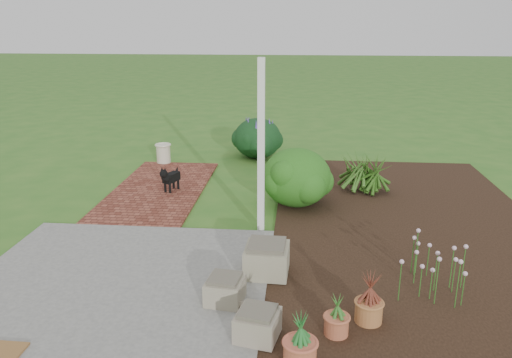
# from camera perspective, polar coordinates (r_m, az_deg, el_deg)

# --- Properties ---
(ground) EXTENTS (80.00, 80.00, 0.00)m
(ground) POSITION_cam_1_polar(r_m,az_deg,el_deg) (7.36, -1.84, -6.10)
(ground) COLOR #2F6720
(ground) RESTS_ON ground
(concrete_patio) EXTENTS (3.50, 3.50, 0.04)m
(concrete_patio) POSITION_cam_1_polar(r_m,az_deg,el_deg) (6.11, -15.87, -11.87)
(concrete_patio) COLOR slate
(concrete_patio) RESTS_ON ground
(brick_path) EXTENTS (1.60, 3.50, 0.04)m
(brick_path) POSITION_cam_1_polar(r_m,az_deg,el_deg) (9.29, -11.00, -1.17)
(brick_path) COLOR #5E291D
(brick_path) RESTS_ON ground
(garden_bed) EXTENTS (4.00, 7.00, 0.03)m
(garden_bed) POSITION_cam_1_polar(r_m,az_deg,el_deg) (7.94, 16.89, -4.94)
(garden_bed) COLOR black
(garden_bed) RESTS_ON ground
(veranda_post) EXTENTS (0.10, 0.10, 2.50)m
(veranda_post) POSITION_cam_1_polar(r_m,az_deg,el_deg) (7.02, 0.60, 3.52)
(veranda_post) COLOR white
(veranda_post) RESTS_ON ground
(stone_trough_near) EXTENTS (0.46, 0.46, 0.26)m
(stone_trough_near) POSITION_cam_1_polar(r_m,az_deg,el_deg) (4.99, 0.18, -16.37)
(stone_trough_near) COLOR gray
(stone_trough_near) RESTS_ON concrete_patio
(stone_trough_mid) EXTENTS (0.43, 0.43, 0.26)m
(stone_trough_mid) POSITION_cam_1_polar(r_m,az_deg,el_deg) (5.55, -3.56, -12.61)
(stone_trough_mid) COLOR gray
(stone_trough_mid) RESTS_ON concrete_patio
(stone_trough_far) EXTENTS (0.54, 0.54, 0.34)m
(stone_trough_far) POSITION_cam_1_polar(r_m,az_deg,el_deg) (6.08, 1.24, -9.24)
(stone_trough_far) COLOR gray
(stone_trough_far) RESTS_ON concrete_patio
(black_dog) EXTENTS (0.29, 0.49, 0.44)m
(black_dog) POSITION_cam_1_polar(r_m,az_deg,el_deg) (9.01, -9.82, 0.21)
(black_dog) COLOR black
(black_dog) RESTS_ON brick_path
(cream_ceramic_urn) EXTENTS (0.37, 0.37, 0.40)m
(cream_ceramic_urn) POSITION_cam_1_polar(r_m,az_deg,el_deg) (10.92, -10.54, 2.89)
(cream_ceramic_urn) COLOR beige
(cream_ceramic_urn) RESTS_ON brick_path
(evergreen_shrub) EXTENTS (1.48, 1.48, 0.98)m
(evergreen_shrub) POSITION_cam_1_polar(r_m,az_deg,el_deg) (8.27, 4.64, 0.38)
(evergreen_shrub) COLOR #1B400C
(evergreen_shrub) RESTS_ON garden_bed
(agapanthus_clump_back) EXTENTS (1.04, 1.04, 0.79)m
(agapanthus_clump_back) POSITION_cam_1_polar(r_m,az_deg,el_deg) (9.07, 13.16, 0.91)
(agapanthus_clump_back) COLOR #17390F
(agapanthus_clump_back) RESTS_ON garden_bed
(agapanthus_clump_front) EXTENTS (0.95, 0.95, 0.82)m
(agapanthus_clump_front) POSITION_cam_1_polar(r_m,az_deg,el_deg) (9.10, 11.33, 1.19)
(agapanthus_clump_front) COLOR #153E11
(agapanthus_clump_front) RESTS_ON garden_bed
(pink_flower_patch) EXTENTS (1.21, 1.21, 0.59)m
(pink_flower_patch) POSITION_cam_1_polar(r_m,az_deg,el_deg) (6.06, 19.41, -9.26)
(pink_flower_patch) COLOR #113D0F
(pink_flower_patch) RESTS_ON garden_bed
(terracotta_pot_bronze) EXTENTS (0.30, 0.30, 0.23)m
(terracotta_pot_bronze) POSITION_cam_1_polar(r_m,az_deg,el_deg) (5.37, 12.75, -14.54)
(terracotta_pot_bronze) COLOR #A76838
(terracotta_pot_bronze) RESTS_ON garden_bed
(terracotta_pot_small_left) EXTENTS (0.28, 0.28, 0.20)m
(terracotta_pot_small_left) POSITION_cam_1_polar(r_m,az_deg,el_deg) (5.13, 9.18, -16.15)
(terracotta_pot_small_left) COLOR #B15B3B
(terracotta_pot_small_left) RESTS_ON garden_bed
(terracotta_pot_small_right) EXTENTS (0.39, 0.39, 0.25)m
(terracotta_pot_small_right) POSITION_cam_1_polar(r_m,az_deg,el_deg) (4.69, 5.04, -19.25)
(terracotta_pot_small_right) COLOR #B8573E
(terracotta_pot_small_right) RESTS_ON garden_bed
(purple_flowering_bush) EXTENTS (1.09, 1.09, 0.91)m
(purple_flowering_bush) POSITION_cam_1_polar(r_m,az_deg,el_deg) (11.28, 0.17, 4.81)
(purple_flowering_bush) COLOR black
(purple_flowering_bush) RESTS_ON ground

